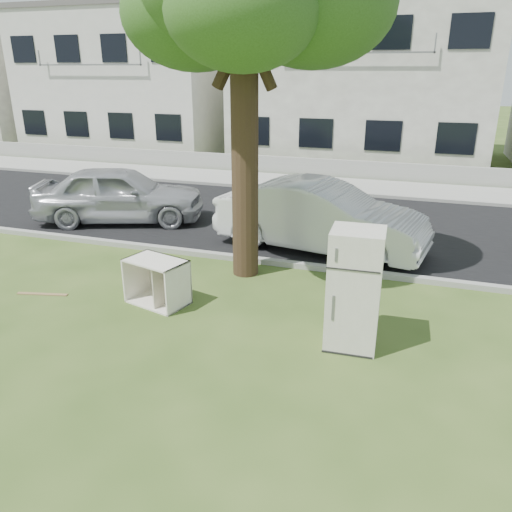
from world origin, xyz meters
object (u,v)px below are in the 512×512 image
(car_center, at_px, (320,217))
(car_left, at_px, (120,194))
(fridge, at_px, (354,289))
(cabinet, at_px, (157,282))

(car_center, relative_size, car_left, 1.07)
(fridge, distance_m, cabinet, 3.70)
(car_left, bearing_deg, cabinet, -160.60)
(fridge, bearing_deg, cabinet, 171.58)
(fridge, height_order, car_center, fridge)
(cabinet, xyz_separation_m, car_left, (-3.60, 4.46, 0.37))
(car_center, bearing_deg, car_left, 93.91)
(fridge, xyz_separation_m, car_left, (-7.24, 4.85, -0.16))
(car_center, bearing_deg, fridge, -152.41)
(car_center, distance_m, car_left, 5.91)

